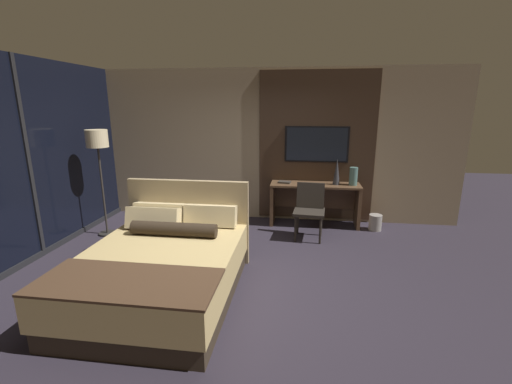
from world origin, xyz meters
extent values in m
plane|color=#28232D|center=(0.00, 0.00, 0.00)|extent=(16.00, 16.00, 0.00)
cube|color=tan|center=(0.00, 2.60, 1.40)|extent=(7.20, 0.06, 2.80)
cube|color=#3D2B1E|center=(1.00, 2.56, 1.40)|extent=(2.09, 0.03, 2.70)
cube|color=black|center=(-3.00, 0.40, 1.40)|extent=(0.02, 6.00, 2.80)
cube|color=black|center=(-2.98, 0.40, 1.40)|extent=(0.04, 0.06, 2.80)
cube|color=black|center=(-2.98, 0.40, 0.04)|extent=(0.05, 6.00, 0.08)
cube|color=#33281E|center=(-0.79, -0.51, 0.11)|extent=(1.60, 1.99, 0.22)
cube|color=tan|center=(-0.79, -0.51, 0.40)|extent=(1.65, 2.05, 0.36)
cube|color=#422D1E|center=(-0.79, -1.17, 0.59)|extent=(1.67, 0.72, 0.02)
cube|color=#998460|center=(-0.79, 0.56, 0.58)|extent=(1.68, 0.08, 1.16)
cube|color=#C6B284|center=(-1.14, 0.42, 0.72)|extent=(0.69, 0.23, 0.31)
cube|color=#C6B284|center=(-0.43, 0.42, 0.72)|extent=(0.69, 0.23, 0.31)
cube|color=#C6B284|center=(-1.14, 0.21, 0.72)|extent=(0.69, 0.25, 0.32)
cylinder|color=#2D2319|center=(-0.79, 0.00, 0.66)|extent=(1.07, 0.17, 0.17)
cube|color=brown|center=(1.00, 2.28, 0.75)|extent=(1.59, 0.50, 0.03)
cube|color=brown|center=(0.23, 2.28, 0.37)|extent=(0.06, 0.45, 0.74)
cube|color=brown|center=(1.77, 2.28, 0.37)|extent=(0.06, 0.45, 0.74)
cube|color=brown|center=(1.00, 2.51, 0.44)|extent=(1.47, 0.02, 0.37)
cube|color=black|center=(1.00, 2.52, 1.46)|extent=(1.15, 0.04, 0.64)
cube|color=black|center=(1.00, 2.50, 1.46)|extent=(1.08, 0.01, 0.59)
cube|color=#28231E|center=(0.89, 1.58, 0.45)|extent=(0.53, 0.51, 0.05)
cube|color=#28231E|center=(0.91, 1.78, 0.69)|extent=(0.46, 0.14, 0.42)
cylinder|color=black|center=(0.68, 1.41, 0.21)|extent=(0.04, 0.04, 0.43)
cylinder|color=black|center=(1.07, 1.38, 0.21)|extent=(0.04, 0.04, 0.43)
cylinder|color=black|center=(0.71, 1.78, 0.21)|extent=(0.04, 0.04, 0.43)
cylinder|color=black|center=(1.10, 1.75, 0.21)|extent=(0.04, 0.04, 0.43)
cylinder|color=#282623|center=(-2.51, 1.31, 0.01)|extent=(0.28, 0.28, 0.03)
cylinder|color=#332D28|center=(-2.51, 1.31, 0.76)|extent=(0.03, 0.03, 1.53)
cylinder|color=beige|center=(-2.51, 1.31, 1.63)|extent=(0.34, 0.34, 0.28)
cone|color=#333338|center=(1.36, 2.29, 1.01)|extent=(0.13, 0.13, 0.47)
cylinder|color=#4C706B|center=(1.65, 2.28, 0.93)|extent=(0.14, 0.14, 0.32)
cube|color=#332D28|center=(0.45, 2.28, 0.79)|extent=(0.24, 0.19, 0.03)
cylinder|color=gray|center=(2.06, 2.14, 0.14)|extent=(0.22, 0.22, 0.28)
camera|label=1|loc=(0.75, -3.79, 2.14)|focal=24.00mm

